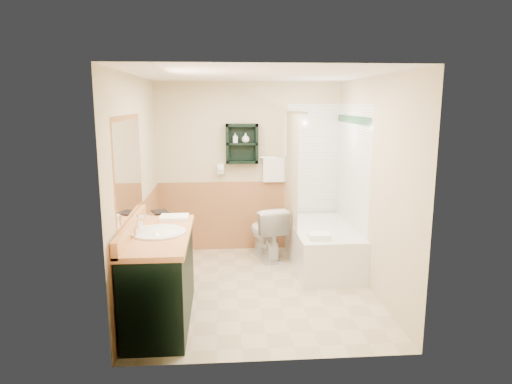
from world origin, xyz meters
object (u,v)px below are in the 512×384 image
object	(u,v)px
hair_dryer	(221,169)
soap_bottle_b	(246,139)
wall_shelf	(242,144)
soap_bottle_a	(235,140)
vanity	(160,277)
bathtub	(323,246)
toilet	(266,232)
vanity_book	(152,204)

from	to	relation	value
hair_dryer	soap_bottle_b	world-z (taller)	soap_bottle_b
wall_shelf	soap_bottle_b	xyz separation A→B (m)	(0.05, -0.01, 0.07)
soap_bottle_a	vanity	bearing A→B (deg)	-110.96
vanity	bathtub	xyz separation A→B (m)	(1.92, 1.38, -0.18)
wall_shelf	bathtub	size ratio (longest dim) A/B	0.37
bathtub	soap_bottle_a	xyz separation A→B (m)	(-1.12, 0.71, 1.33)
vanity	wall_shelf	bearing A→B (deg)	66.91
bathtub	toilet	distance (m)	0.81
hair_dryer	toilet	xyz separation A→B (m)	(0.61, -0.37, -0.84)
hair_dryer	vanity_book	world-z (taller)	hair_dryer
soap_bottle_a	bathtub	bearing A→B (deg)	-32.54
vanity_book	hair_dryer	bearing A→B (deg)	40.52
bathtub	vanity_book	bearing A→B (deg)	-163.91
soap_bottle_b	hair_dryer	bearing A→B (deg)	175.13
vanity_book	soap_bottle_a	size ratio (longest dim) A/B	1.62
hair_dryer	toilet	size ratio (longest dim) A/B	0.32
vanity_book	soap_bottle_a	bearing A→B (deg)	33.66
wall_shelf	toilet	xyz separation A→B (m)	(0.31, -0.35, -1.19)
wall_shelf	soap_bottle_b	bearing A→B (deg)	-5.52
bathtub	soap_bottle_a	size ratio (longest dim) A/B	10.96
hair_dryer	soap_bottle_a	distance (m)	0.45
wall_shelf	toilet	bearing A→B (deg)	-48.07
wall_shelf	vanity	size ratio (longest dim) A/B	0.39
vanity	soap_bottle_b	bearing A→B (deg)	65.67
wall_shelf	soap_bottle_a	xyz separation A→B (m)	(-0.09, -0.01, 0.05)
vanity_book	bathtub	bearing A→B (deg)	-3.91
bathtub	soap_bottle_b	size ratio (longest dim) A/B	11.16
bathtub	vanity	bearing A→B (deg)	-144.28
wall_shelf	bathtub	world-z (taller)	wall_shelf
vanity	soap_bottle_b	distance (m)	2.58
wall_shelf	soap_bottle_b	distance (m)	0.09
hair_dryer	bathtub	bearing A→B (deg)	-29.29
toilet	soap_bottle_b	bearing A→B (deg)	-67.34
bathtub	soap_bottle_b	distance (m)	1.81
vanity	soap_bottle_a	distance (m)	2.52
vanity	toilet	bearing A→B (deg)	55.44
wall_shelf	vanity	world-z (taller)	wall_shelf
vanity_book	wall_shelf	bearing A→B (deg)	31.23
wall_shelf	toilet	size ratio (longest dim) A/B	0.74
wall_shelf	hair_dryer	size ratio (longest dim) A/B	2.29
wall_shelf	hair_dryer	bearing A→B (deg)	175.24
vanity_book	soap_bottle_b	size ratio (longest dim) A/B	1.65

